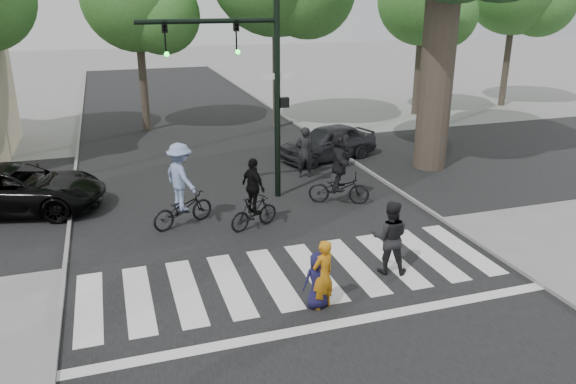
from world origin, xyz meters
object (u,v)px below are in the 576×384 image
cyclist_right (340,171)px  car_grey (328,142)px  traffic_signal (249,74)px  pedestrian_adult (390,237)px  cyclist_mid (254,200)px  pedestrian_child (317,280)px  cyclist_left (181,191)px  pedestrian_woman (323,275)px  car_suv (15,189)px

cyclist_right → car_grey: 4.89m
traffic_signal → pedestrian_adult: 6.71m
cyclist_mid → pedestrian_child: bearing=-87.7°
pedestrian_child → cyclist_left: 5.58m
pedestrian_woman → car_suv: bearing=-73.0°
cyclist_right → car_grey: cyclist_right is taller
cyclist_left → car_grey: 8.00m
cyclist_right → car_grey: size_ratio=0.60×
pedestrian_woman → pedestrian_adult: (2.03, 1.00, 0.12)m
cyclist_mid → cyclist_right: 3.17m
cyclist_right → car_suv: size_ratio=0.47×
pedestrian_adult → car_grey: bearing=-78.7°
cyclist_mid → cyclist_right: size_ratio=0.85×
traffic_signal → cyclist_mid: bearing=-103.2°
pedestrian_adult → cyclist_right: cyclist_right is taller
traffic_signal → pedestrian_woman: traffic_signal is taller
cyclist_mid → car_grey: bearing=51.9°
pedestrian_adult → car_grey: pedestrian_adult is taller
pedestrian_child → cyclist_right: size_ratio=0.52×
traffic_signal → cyclist_left: traffic_signal is taller
cyclist_left → pedestrian_woman: bearing=-68.2°
pedestrian_child → car_grey: car_grey is taller
traffic_signal → cyclist_left: (-2.36, -1.46, -2.88)m
pedestrian_adult → cyclist_mid: cyclist_mid is taller
cyclist_right → car_grey: (1.50, 4.64, -0.38)m
traffic_signal → car_suv: 7.67m
cyclist_left → cyclist_mid: bearing=-23.3°
pedestrian_adult → car_grey: (2.17, 9.18, -0.20)m
pedestrian_adult → car_suv: bearing=-13.7°
pedestrian_woman → cyclist_right: (2.71, 5.54, 0.30)m
traffic_signal → pedestrian_adult: (1.77, -5.72, -3.03)m
pedestrian_child → cyclist_mid: (-0.18, 4.40, 0.21)m
traffic_signal → cyclist_right: bearing=-25.9°
pedestrian_woman → car_grey: size_ratio=0.38×
cyclist_mid → pedestrian_woman: bearing=-86.5°
traffic_signal → car_grey: (3.95, 3.45, -3.23)m
pedestrian_child → traffic_signal: bearing=-95.8°
pedestrian_adult → cyclist_left: (-4.14, 4.26, 0.15)m
traffic_signal → car_suv: traffic_signal is taller
pedestrian_woman → pedestrian_child: bearing=-59.0°
traffic_signal → car_grey: traffic_signal is taller
traffic_signal → pedestrian_adult: traffic_signal is taller
pedestrian_adult → cyclist_mid: size_ratio=0.88×
traffic_signal → cyclist_left: size_ratio=2.54×
pedestrian_woman → pedestrian_adult: size_ratio=0.86×
traffic_signal → cyclist_mid: traffic_signal is taller
cyclist_right → car_suv: 9.62m
cyclist_left → pedestrian_adult: bearing=-45.9°
pedestrian_woman → pedestrian_adult: bearing=-177.0°
cyclist_mid → cyclist_right: bearing=19.7°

